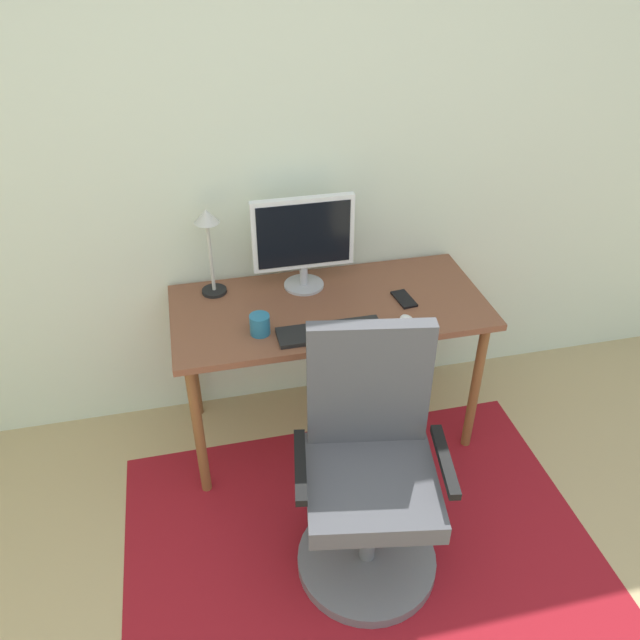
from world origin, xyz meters
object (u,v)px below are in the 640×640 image
object	(u,v)px
desk_lamp	(208,235)
desk	(329,319)
monitor	(303,237)
office_chair	(369,482)
coffee_cup	(260,325)
cell_phone	(404,299)
computer_mouse	(408,322)
keyboard	(330,332)

from	to	relation	value
desk_lamp	desk	bearing A→B (deg)	-23.75
monitor	office_chair	bearing A→B (deg)	-86.47
coffee_cup	desk	bearing A→B (deg)	24.25
office_chair	desk	bearing A→B (deg)	98.26
monitor	desk_lamp	size ratio (longest dim) A/B	1.11
desk	cell_phone	world-z (taller)	cell_phone
computer_mouse	coffee_cup	bearing A→B (deg)	172.37
desk	monitor	world-z (taller)	monitor
computer_mouse	office_chair	bearing A→B (deg)	-120.90
coffee_cup	desk_lamp	xyz separation A→B (m)	(-0.15, 0.36, 0.24)
keyboard	computer_mouse	size ratio (longest dim) A/B	4.13
desk	keyboard	distance (m)	0.23
monitor	coffee_cup	world-z (taller)	monitor
cell_phone	desk	bearing A→B (deg)	166.64
monitor	office_chair	xyz separation A→B (m)	(0.06, -0.90, -0.57)
keyboard	desk_lamp	bearing A→B (deg)	135.56
keyboard	monitor	bearing A→B (deg)	94.24
monitor	keyboard	bearing A→B (deg)	-85.76
desk	office_chair	xyz separation A→B (m)	(-0.02, -0.72, -0.25)
desk_lamp	computer_mouse	bearing A→B (deg)	-30.11
computer_mouse	office_chair	world-z (taller)	office_chair
cell_phone	office_chair	xyz separation A→B (m)	(-0.35, -0.69, -0.33)
computer_mouse	cell_phone	xyz separation A→B (m)	(0.05, 0.19, -0.01)
monitor	keyboard	size ratio (longest dim) A/B	1.04
computer_mouse	desk_lamp	world-z (taller)	desk_lamp
cell_phone	desk_lamp	world-z (taller)	desk_lamp
cell_phone	desk_lamp	bearing A→B (deg)	156.15
desk	keyboard	world-z (taller)	keyboard
computer_mouse	cell_phone	bearing A→B (deg)	74.95
coffee_cup	office_chair	distance (m)	0.75
desk	coffee_cup	xyz separation A→B (m)	(-0.32, -0.15, 0.12)
computer_mouse	cell_phone	world-z (taller)	computer_mouse
office_chair	cell_phone	bearing A→B (deg)	73.10
keyboard	office_chair	bearing A→B (deg)	-87.00
coffee_cup	office_chair	world-z (taller)	office_chair
desk	keyboard	bearing A→B (deg)	-103.17
monitor	cell_phone	bearing A→B (deg)	-27.70
desk_lamp	office_chair	xyz separation A→B (m)	(0.46, -0.94, -0.61)
keyboard	cell_phone	distance (m)	0.41
coffee_cup	cell_phone	xyz separation A→B (m)	(0.65, 0.11, -0.04)
monitor	cell_phone	size ratio (longest dim) A/B	3.19
keyboard	office_chair	xyz separation A→B (m)	(0.03, -0.51, -0.33)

